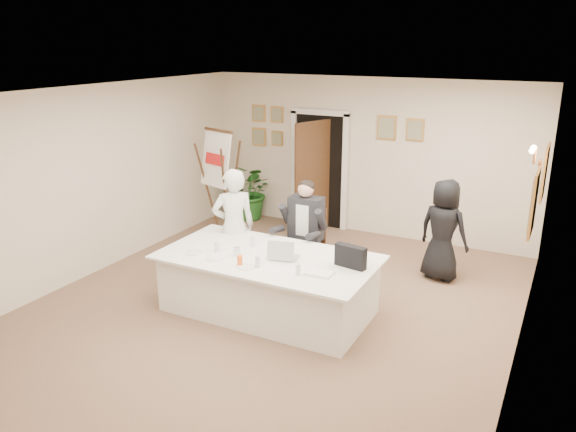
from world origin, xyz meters
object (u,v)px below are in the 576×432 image
(laptop_bag, at_px, (351,256))
(laptop, at_px, (285,248))
(paper_stack, at_px, (319,273))
(conference_table, at_px, (268,283))
(flip_chart, at_px, (222,190))
(seated_man, at_px, (304,231))
(oj_glass, at_px, (240,261))
(standing_man, at_px, (234,227))
(potted_palm, at_px, (251,191))
(steel_jug, at_px, (237,251))
(standing_woman, at_px, (443,230))

(laptop_bag, bearing_deg, laptop, -163.61)
(paper_stack, bearing_deg, conference_table, 164.62)
(flip_chart, bearing_deg, seated_man, -25.20)
(oj_glass, bearing_deg, standing_man, 125.90)
(flip_chart, xyz_separation_m, laptop, (2.34, -2.07, 0.03))
(flip_chart, height_order, paper_stack, flip_chart)
(paper_stack, bearing_deg, laptop_bag, 56.69)
(seated_man, relative_size, flip_chart, 0.80)
(potted_palm, relative_size, steel_jug, 10.19)
(laptop, distance_m, steel_jug, 0.63)
(standing_man, distance_m, oj_glass, 1.28)
(conference_table, distance_m, paper_stack, 0.94)
(paper_stack, bearing_deg, seated_man, 122.06)
(conference_table, relative_size, laptop, 7.64)
(flip_chart, height_order, oj_glass, flip_chart)
(standing_woman, bearing_deg, steel_jug, 61.55)
(flip_chart, bearing_deg, standing_man, -51.21)
(flip_chart, relative_size, steel_jug, 17.46)
(seated_man, height_order, potted_palm, seated_man)
(paper_stack, bearing_deg, potted_palm, 130.96)
(oj_glass, bearing_deg, flip_chart, 127.64)
(standing_woman, bearing_deg, conference_table, 64.78)
(conference_table, bearing_deg, standing_man, 146.12)
(seated_man, bearing_deg, steel_jug, -104.59)
(oj_glass, bearing_deg, standing_woman, 53.16)
(standing_woman, height_order, steel_jug, standing_woman)
(standing_woman, bearing_deg, paper_stack, 82.79)
(seated_man, bearing_deg, oj_glass, -94.60)
(potted_palm, height_order, oj_glass, potted_palm)
(standing_man, height_order, paper_stack, standing_man)
(steel_jug, bearing_deg, laptop_bag, 12.10)
(flip_chart, distance_m, oj_glass, 3.22)
(standing_man, relative_size, standing_woman, 1.12)
(laptop_bag, distance_m, oj_glass, 1.35)
(laptop_bag, bearing_deg, standing_woman, 80.08)
(conference_table, relative_size, potted_palm, 2.46)
(flip_chart, relative_size, oj_glass, 14.77)
(potted_palm, height_order, laptop_bag, potted_palm)
(seated_man, xyz_separation_m, oj_glass, (-0.12, -1.57, 0.08))
(laptop, bearing_deg, standing_man, 139.37)
(laptop, relative_size, paper_stack, 1.14)
(standing_man, height_order, standing_woman, standing_man)
(standing_man, xyz_separation_m, laptop, (1.13, -0.56, 0.07))
(laptop_bag, xyz_separation_m, paper_stack, (-0.24, -0.37, -0.12))
(flip_chart, relative_size, paper_stack, 6.04)
(potted_palm, bearing_deg, flip_chart, -83.79)
(conference_table, distance_m, laptop, 0.57)
(flip_chart, distance_m, paper_stack, 3.75)
(conference_table, xyz_separation_m, flip_chart, (-2.11, 2.11, 0.49))
(flip_chart, relative_size, standing_woman, 1.27)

